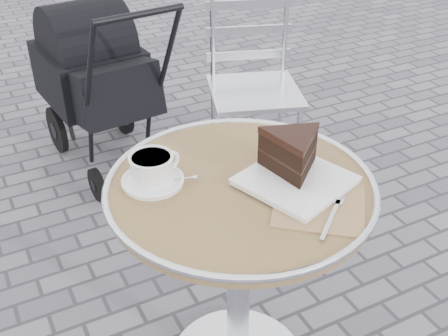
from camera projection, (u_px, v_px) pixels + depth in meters
name	position (u px, v px, depth m)	size (l,w,h in m)	color
cafe_table	(240.00, 233.00, 1.56)	(0.72, 0.72, 0.74)	silver
cappuccino_set	(153.00, 171.00, 1.45)	(0.18, 0.16, 0.08)	white
cake_plate_set	(294.00, 159.00, 1.46)	(0.31, 0.42, 0.13)	#967252
bistro_chair	(252.00, 65.00, 2.60)	(0.51, 0.51, 0.90)	silver
baby_stroller	(99.00, 85.00, 2.74)	(0.49, 0.92, 0.92)	black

